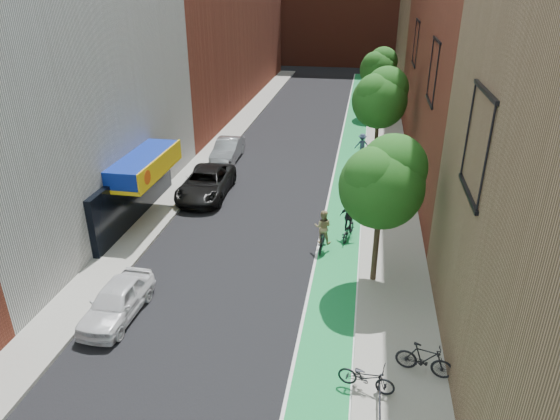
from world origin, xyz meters
The scene contains 16 objects.
bike_lane centered at (4.00, 26.00, 0.01)m, with size 2.00×68.00×0.01m, color #167F37.
sidewalk_left centered at (-6.00, 26.00, 0.07)m, with size 2.00×68.00×0.15m, color gray.
sidewalk_right centered at (6.50, 26.00, 0.07)m, with size 3.00×68.00×0.15m, color gray.
building_left_white centered at (-11.00, 14.00, 6.00)m, with size 8.00×20.00×12.00m, color silver.
building_right_far_tan centered at (12.00, 50.00, 9.00)m, with size 8.00×20.00×18.00m, color #8C6B4C.
tree_near centered at (5.65, 10.02, 4.66)m, with size 3.40×3.36×6.42m.
tree_mid centered at (5.65, 24.02, 4.89)m, with size 3.55×3.53×6.74m.
tree_far centered at (5.65, 38.02, 4.50)m, with size 3.30×3.25×6.21m.
parked_car_white centered at (-3.99, 5.91, 0.68)m, with size 1.62×4.01×1.37m, color white.
parked_car_black centered at (-4.18, 17.68, 0.78)m, with size 2.59×5.62×1.56m, color black.
parked_car_silver centered at (-4.60, 24.05, 0.75)m, with size 1.58×4.53×1.49m, color #919599.
cyclist_lane_near centered at (3.20, 12.37, 0.87)m, with size 0.85×1.65×2.02m.
cyclist_lane_mid centered at (4.35, 13.78, 0.69)m, with size 1.02×1.94×1.92m.
cyclist_lane_far centered at (4.70, 25.57, 0.88)m, with size 1.12×1.55×1.92m.
parked_bike_mid centered at (7.22, 4.62, 0.71)m, with size 0.52×1.85×1.11m, color black.
parked_bike_far centered at (5.40, 3.61, 0.62)m, with size 0.63×1.79×0.94m, color black.
Camera 1 is at (4.78, -8.40, 11.84)m, focal length 32.00 mm.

